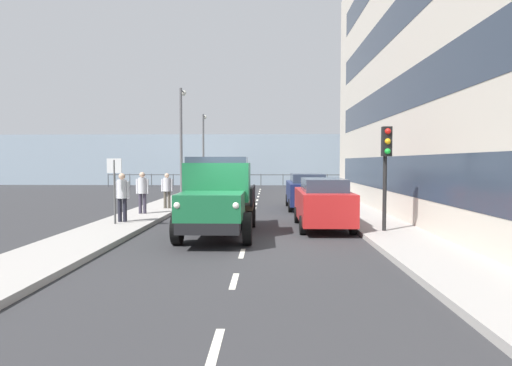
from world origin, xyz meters
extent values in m
plane|color=#2D2D30|center=(0.00, -8.02, 0.00)|extent=(80.00, 80.00, 0.00)
cube|color=#9E9993|center=(-4.50, -8.02, 0.07)|extent=(2.08, 38.72, 0.15)
cube|color=#9E9993|center=(4.50, -8.02, 0.07)|extent=(2.08, 38.72, 0.15)
cube|color=silver|center=(0.00, 6.78, 0.00)|extent=(0.12, 1.10, 0.01)
cube|color=silver|center=(0.00, 3.88, 0.00)|extent=(0.12, 1.10, 0.01)
cube|color=silver|center=(0.00, 1.41, 0.00)|extent=(0.12, 1.10, 0.01)
cube|color=silver|center=(0.00, -0.90, 0.00)|extent=(0.12, 1.10, 0.01)
cube|color=silver|center=(0.00, -3.79, 0.00)|extent=(0.12, 1.10, 0.01)
cube|color=silver|center=(0.00, -6.34, 0.00)|extent=(0.12, 1.10, 0.01)
cube|color=silver|center=(0.00, -8.96, 0.00)|extent=(0.12, 1.10, 0.01)
cube|color=silver|center=(0.00, -11.17, 0.00)|extent=(0.12, 1.10, 0.01)
cube|color=silver|center=(0.00, -13.49, 0.00)|extent=(0.12, 1.10, 0.01)
cube|color=silver|center=(0.00, -16.10, 0.00)|extent=(0.12, 1.10, 0.01)
cube|color=silver|center=(0.00, -18.90, 0.00)|extent=(0.12, 1.10, 0.01)
cube|color=silver|center=(0.00, -21.22, 0.00)|extent=(0.12, 1.10, 0.01)
cube|color=silver|center=(0.00, -23.65, 0.00)|extent=(0.12, 1.10, 0.01)
cube|color=beige|center=(-9.00, -3.59, 6.49)|extent=(6.91, 27.68, 12.98)
cube|color=#2D3847|center=(-5.57, -3.59, 1.80)|extent=(0.08, 23.53, 1.40)
cube|color=#2D3847|center=(-5.57, -3.59, 4.80)|extent=(0.08, 23.53, 1.40)
cube|color=#2D3847|center=(-5.57, -3.59, 7.80)|extent=(0.08, 23.53, 1.40)
cube|color=#8C9EAD|center=(0.00, -30.38, 2.50)|extent=(80.00, 0.80, 5.00)
cylinder|color=#4C5156|center=(-14.00, -26.78, 0.60)|extent=(0.08, 0.08, 1.20)
cylinder|color=#4C5156|center=(-12.00, -26.78, 0.60)|extent=(0.08, 0.08, 1.20)
cylinder|color=#4C5156|center=(-10.00, -26.78, 0.60)|extent=(0.08, 0.08, 1.20)
cylinder|color=#4C5156|center=(-8.00, -26.78, 0.60)|extent=(0.08, 0.08, 1.20)
cylinder|color=#4C5156|center=(-6.00, -26.78, 0.60)|extent=(0.08, 0.08, 1.20)
cylinder|color=#4C5156|center=(-4.00, -26.78, 0.60)|extent=(0.08, 0.08, 1.20)
cylinder|color=#4C5156|center=(-2.00, -26.78, 0.60)|extent=(0.08, 0.08, 1.20)
cylinder|color=#4C5156|center=(0.00, -26.78, 0.60)|extent=(0.08, 0.08, 1.20)
cylinder|color=#4C5156|center=(2.00, -26.78, 0.60)|extent=(0.08, 0.08, 1.20)
cylinder|color=#4C5156|center=(4.00, -26.78, 0.60)|extent=(0.08, 0.08, 1.20)
cylinder|color=#4C5156|center=(6.00, -26.78, 0.60)|extent=(0.08, 0.08, 1.20)
cylinder|color=#4C5156|center=(8.00, -26.78, 0.60)|extent=(0.08, 0.08, 1.20)
cylinder|color=#4C5156|center=(10.00, -26.78, 0.60)|extent=(0.08, 0.08, 1.20)
cylinder|color=#4C5156|center=(12.00, -26.78, 0.60)|extent=(0.08, 0.08, 1.20)
cylinder|color=#4C5156|center=(14.00, -26.78, 0.60)|extent=(0.08, 0.08, 1.20)
cube|color=#4C5156|center=(0.00, -26.78, 1.12)|extent=(28.00, 0.08, 0.08)
cube|color=black|center=(0.89, -1.38, 0.60)|extent=(1.64, 5.60, 0.30)
cube|color=#196038|center=(0.89, 0.47, 1.10)|extent=(1.72, 1.90, 0.70)
cube|color=silver|center=(0.89, 1.37, 1.07)|extent=(1.16, 0.08, 0.56)
sphere|color=white|center=(0.15, 1.37, 1.20)|extent=(0.20, 0.20, 0.20)
sphere|color=white|center=(1.62, 1.37, 1.20)|extent=(0.20, 0.20, 0.20)
cube|color=#196038|center=(0.89, -1.04, 1.67)|extent=(1.93, 1.34, 1.15)
cube|color=#2D3847|center=(0.89, -1.04, 2.15)|extent=(1.78, 1.23, 0.56)
cube|color=#2D2319|center=(0.89, -2.72, 0.83)|extent=(2.10, 2.80, 0.16)
cube|color=black|center=(-0.12, -2.72, 1.15)|extent=(0.08, 2.80, 0.56)
cube|color=black|center=(1.89, -2.72, 1.15)|extent=(0.08, 2.80, 0.56)
cylinder|color=black|center=(-0.08, 0.30, 0.45)|extent=(0.24, 0.90, 0.90)
cylinder|color=black|center=(1.85, 0.30, 0.45)|extent=(0.24, 0.90, 0.90)
cylinder|color=black|center=(-0.08, -2.92, 0.45)|extent=(0.24, 0.90, 0.90)
cylinder|color=black|center=(1.85, -2.92, 0.45)|extent=(0.24, 0.90, 0.90)
cube|color=#B21E1E|center=(-2.52, -2.73, 0.80)|extent=(1.65, 4.17, 1.00)
cube|color=#2D3847|center=(-2.52, -2.53, 1.51)|extent=(1.36, 2.29, 0.42)
cylinder|color=black|center=(-1.73, -4.02, 0.30)|extent=(0.18, 0.60, 0.60)
cylinder|color=black|center=(-3.30, -4.02, 0.30)|extent=(0.18, 0.60, 0.60)
cylinder|color=black|center=(-1.73, -1.43, 0.30)|extent=(0.18, 0.60, 0.60)
cylinder|color=black|center=(-3.30, -1.43, 0.30)|extent=(0.18, 0.60, 0.60)
cube|color=navy|center=(-2.52, -8.78, 0.80)|extent=(1.81, 4.40, 1.00)
cube|color=#2D3847|center=(-2.52, -8.58, 1.51)|extent=(1.48, 2.42, 0.42)
cylinder|color=black|center=(-1.66, -10.15, 0.30)|extent=(0.18, 0.60, 0.60)
cylinder|color=black|center=(-3.38, -10.15, 0.30)|extent=(0.18, 0.60, 0.60)
cylinder|color=black|center=(-1.66, -7.42, 0.30)|extent=(0.18, 0.60, 0.60)
cylinder|color=black|center=(-3.38, -7.42, 0.30)|extent=(0.18, 0.60, 0.60)
cube|color=slate|center=(2.52, -12.17, 0.80)|extent=(1.88, 4.01, 1.00)
cube|color=#2D3847|center=(2.52, -12.37, 1.51)|extent=(1.54, 2.21, 0.42)
cylinder|color=black|center=(1.62, -10.93, 0.30)|extent=(0.18, 0.60, 0.60)
cylinder|color=black|center=(3.41, -10.93, 0.30)|extent=(0.18, 0.60, 0.60)
cylinder|color=black|center=(1.62, -13.42, 0.30)|extent=(0.18, 0.60, 0.60)
cylinder|color=black|center=(3.41, -13.42, 0.30)|extent=(0.18, 0.60, 0.60)
cube|color=#1E6670|center=(2.52, -17.64, 0.80)|extent=(1.70, 4.63, 1.00)
cube|color=#2D3847|center=(2.52, -17.84, 1.51)|extent=(1.40, 2.55, 0.42)
cylinder|color=black|center=(1.71, -16.20, 0.30)|extent=(0.18, 0.60, 0.60)
cylinder|color=black|center=(3.33, -16.20, 0.30)|extent=(0.18, 0.60, 0.60)
cylinder|color=black|center=(1.71, -19.07, 0.30)|extent=(0.18, 0.60, 0.60)
cylinder|color=black|center=(3.33, -19.07, 0.30)|extent=(0.18, 0.60, 0.60)
cube|color=#B7BABF|center=(2.52, -24.61, 0.80)|extent=(1.84, 4.41, 1.00)
cube|color=#2D3847|center=(2.52, -24.81, 1.51)|extent=(1.51, 2.43, 0.42)
cylinder|color=black|center=(1.64, -23.24, 0.30)|extent=(0.18, 0.60, 0.60)
cylinder|color=black|center=(3.39, -23.24, 0.30)|extent=(0.18, 0.60, 0.60)
cylinder|color=black|center=(1.64, -25.97, 0.30)|extent=(0.18, 0.60, 0.60)
cylinder|color=black|center=(3.39, -25.97, 0.30)|extent=(0.18, 0.60, 0.60)
cylinder|color=black|center=(4.45, -3.07, 0.57)|extent=(0.14, 0.14, 0.84)
cylinder|color=black|center=(4.63, -3.07, 0.57)|extent=(0.14, 0.14, 0.84)
cylinder|color=silver|center=(4.54, -3.07, 1.32)|extent=(0.34, 0.34, 0.66)
cylinder|color=silver|center=(4.32, -3.07, 1.29)|extent=(0.09, 0.09, 0.61)
cylinder|color=silver|center=(4.76, -3.07, 1.29)|extent=(0.09, 0.09, 0.61)
sphere|color=tan|center=(4.54, -3.07, 1.77)|extent=(0.23, 0.23, 0.23)
cylinder|color=#383342|center=(4.45, -5.51, 0.56)|extent=(0.14, 0.14, 0.83)
cylinder|color=#383342|center=(4.63, -5.51, 0.56)|extent=(0.14, 0.14, 0.83)
cylinder|color=silver|center=(4.54, -5.51, 1.31)|extent=(0.34, 0.34, 0.66)
cylinder|color=silver|center=(4.32, -5.51, 1.28)|extent=(0.09, 0.09, 0.60)
cylinder|color=silver|center=(4.76, -5.51, 1.28)|extent=(0.09, 0.09, 0.60)
sphere|color=tan|center=(4.54, -5.51, 1.75)|extent=(0.22, 0.22, 0.22)
cylinder|color=#4C473D|center=(3.91, -7.56, 0.54)|extent=(0.14, 0.14, 0.78)
cylinder|color=#4C473D|center=(4.09, -7.56, 0.54)|extent=(0.14, 0.14, 0.78)
cylinder|color=silver|center=(4.00, -7.56, 1.24)|extent=(0.34, 0.34, 0.62)
cylinder|color=silver|center=(3.78, -7.56, 1.21)|extent=(0.09, 0.09, 0.57)
cylinder|color=silver|center=(4.22, -7.56, 1.21)|extent=(0.09, 0.09, 0.57)
sphere|color=tan|center=(4.00, -7.56, 1.66)|extent=(0.21, 0.21, 0.21)
cylinder|color=black|center=(-4.25, -1.34, 1.75)|extent=(0.12, 0.12, 3.20)
cube|color=black|center=(-4.25, -1.20, 2.90)|extent=(0.28, 0.24, 0.90)
sphere|color=red|center=(-4.25, -1.08, 3.20)|extent=(0.18, 0.18, 0.18)
sphere|color=orange|center=(-4.25, -1.08, 2.90)|extent=(0.18, 0.18, 0.18)
sphere|color=green|center=(-4.25, -1.08, 2.60)|extent=(0.18, 0.18, 0.18)
cylinder|color=#59595B|center=(4.42, -12.92, 3.35)|extent=(0.16, 0.16, 6.41)
cylinder|color=#59595B|center=(4.42, -13.37, 6.46)|extent=(0.10, 0.90, 0.10)
sphere|color=silver|center=(4.42, -13.82, 6.41)|extent=(0.32, 0.32, 0.32)
cylinder|color=#59595B|center=(4.58, -22.51, 3.14)|extent=(0.16, 0.16, 5.97)
cylinder|color=#59595B|center=(4.58, -22.96, 6.02)|extent=(0.10, 0.90, 0.10)
sphere|color=silver|center=(4.58, -23.41, 5.97)|extent=(0.32, 0.32, 0.32)
cylinder|color=#4C4C4C|center=(4.62, -2.56, 1.25)|extent=(0.07, 0.07, 2.20)
cube|color=silver|center=(4.62, -2.56, 2.15)|extent=(0.50, 0.04, 0.50)
camera|label=1|loc=(-0.64, 11.94, 2.28)|focal=30.05mm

